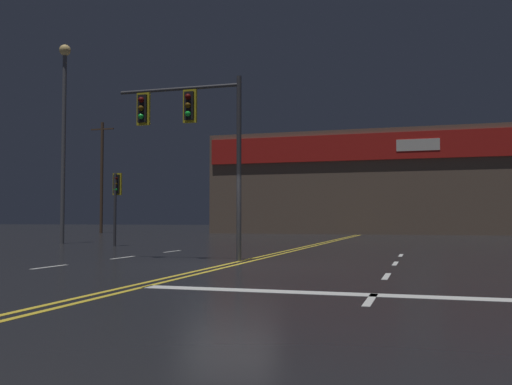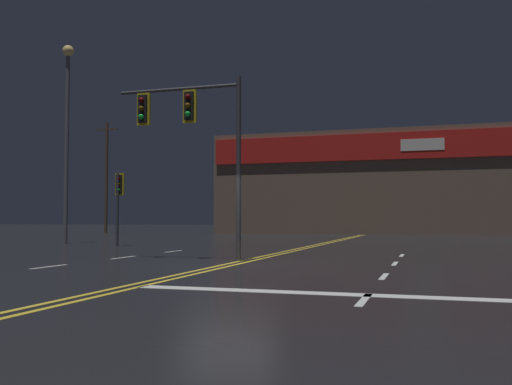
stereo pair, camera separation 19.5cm
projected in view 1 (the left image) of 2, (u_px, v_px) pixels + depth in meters
ground_plane at (229, 265)px, 14.77m from camera, size 200.00×200.00×0.00m
road_markings at (245, 268)px, 13.79m from camera, size 12.23×60.00×0.01m
traffic_signal_median at (188, 123)px, 16.82m from camera, size 3.89×0.36×5.32m
traffic_signal_corner_northwest at (116, 192)px, 25.47m from camera, size 0.42×0.36×3.26m
streetlight_near_right at (64, 117)px, 28.08m from camera, size 0.56×0.56×9.85m
building_backdrop at (366, 185)px, 49.46m from camera, size 25.27×10.23×8.32m
utility_pole_row at (397, 156)px, 42.48m from camera, size 46.19×0.26×12.88m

